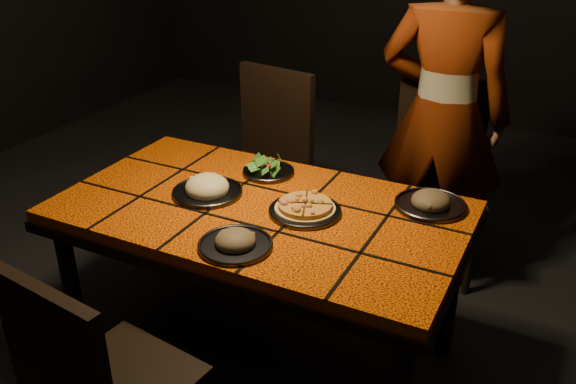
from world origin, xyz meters
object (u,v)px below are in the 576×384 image
at_px(chair_far_left, 264,153).
at_px(plate_pasta, 207,189).
at_px(chair_far_right, 438,166).
at_px(diner, 443,116).
at_px(dining_table, 260,223).
at_px(plate_pizza, 305,209).
at_px(chair_near, 94,380).

height_order(chair_far_left, plate_pasta, chair_far_left).
bearing_deg(chair_far_right, diner, -99.12).
height_order(dining_table, plate_pasta, plate_pasta).
distance_m(dining_table, chair_far_left, 0.93).
bearing_deg(chair_far_right, plate_pizza, -120.55).
bearing_deg(plate_pizza, diner, 73.66).
bearing_deg(chair_far_left, diner, 20.46).
xyz_separation_m(dining_table, plate_pizza, (0.18, 0.03, 0.10)).
height_order(chair_far_right, diner, diner).
xyz_separation_m(chair_far_right, plate_pasta, (-0.70, -1.09, 0.19)).
relative_size(chair_far_right, plate_pasta, 3.50).
relative_size(chair_far_left, chair_far_right, 1.02).
xyz_separation_m(chair_far_left, plate_pizza, (0.62, -0.79, 0.18)).
height_order(chair_far_right, plate_pasta, chair_far_right).
relative_size(chair_near, plate_pizza, 3.09).
relative_size(dining_table, diner, 0.91).
bearing_deg(plate_pizza, chair_far_right, 75.63).
bearing_deg(chair_far_right, chair_far_left, -179.05).
distance_m(chair_far_left, chair_far_right, 0.93).
xyz_separation_m(plate_pizza, plate_pasta, (-0.43, -0.03, 0.01)).
relative_size(chair_far_left, plate_pizza, 3.40).
bearing_deg(dining_table, chair_near, -96.18).
distance_m(chair_far_right, diner, 0.32).
bearing_deg(chair_near, plate_pizza, -99.71).
distance_m(diner, plate_pizza, 1.02).
bearing_deg(diner, plate_pasta, 53.12).
distance_m(chair_near, chair_far_right, 2.04).
bearing_deg(chair_far_right, plate_pasta, -138.91).
height_order(dining_table, plate_pizza, plate_pizza).
xyz_separation_m(chair_far_left, plate_pasta, (0.19, -0.82, 0.18)).
bearing_deg(plate_pasta, plate_pizza, 4.17).
relative_size(dining_table, plate_pasta, 5.57).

